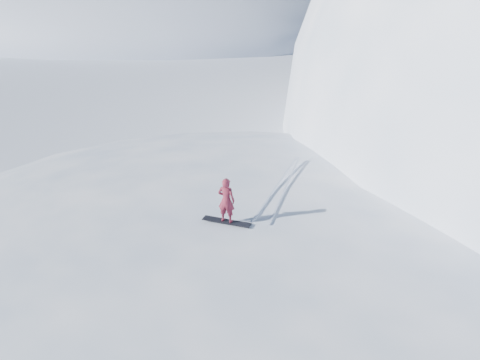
# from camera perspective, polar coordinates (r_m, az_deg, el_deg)

# --- Properties ---
(ground) EXTENTS (400.00, 400.00, 0.00)m
(ground) POSITION_cam_1_polar(r_m,az_deg,el_deg) (14.82, 3.89, -18.12)
(ground) COLOR white
(ground) RESTS_ON ground
(near_ridge) EXTENTS (36.00, 28.00, 4.80)m
(near_ridge) POSITION_cam_1_polar(r_m,az_deg,el_deg) (16.81, 11.15, -12.58)
(near_ridge) COLOR white
(near_ridge) RESTS_ON ground
(far_ridge_a) EXTENTS (120.00, 70.00, 28.00)m
(far_ridge_a) POSITION_cam_1_polar(r_m,az_deg,el_deg) (102.38, -21.34, 17.59)
(far_ridge_a) COLOR white
(far_ridge_a) RESTS_ON ground
(far_ridge_c) EXTENTS (140.00, 90.00, 36.00)m
(far_ridge_c) POSITION_cam_1_polar(r_m,az_deg,el_deg) (128.30, 6.40, 20.18)
(far_ridge_c) COLOR white
(far_ridge_c) RESTS_ON ground
(wind_bumps) EXTENTS (16.00, 14.40, 1.00)m
(wind_bumps) POSITION_cam_1_polar(r_m,az_deg,el_deg) (16.48, 4.95, -12.99)
(wind_bumps) COLOR white
(wind_bumps) RESTS_ON ground
(snowboard) EXTENTS (1.66, 0.50, 0.03)m
(snowboard) POSITION_cam_1_polar(r_m,az_deg,el_deg) (15.38, -1.64, -5.08)
(snowboard) COLOR black
(snowboard) RESTS_ON near_ridge
(snowboarder) EXTENTS (0.60, 0.43, 1.54)m
(snowboarder) POSITION_cam_1_polar(r_m,az_deg,el_deg) (15.01, -1.68, -2.48)
(snowboarder) COLOR maroon
(snowboarder) RESTS_ON snowboard
(board_tracks) EXTENTS (1.26, 5.98, 0.04)m
(board_tracks) POSITION_cam_1_polar(r_m,az_deg,el_deg) (17.91, 5.13, -0.61)
(board_tracks) COLOR silver
(board_tracks) RESTS_ON ground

